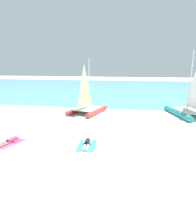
# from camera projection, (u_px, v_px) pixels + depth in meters

# --- Properties ---
(ground_plane) EXTENTS (120.00, 120.00, 0.00)m
(ground_plane) POSITION_uv_depth(u_px,v_px,m) (106.00, 113.00, 20.16)
(ground_plane) COLOR white
(ocean_water) EXTENTS (120.00, 40.00, 0.05)m
(ocean_water) POSITION_uv_depth(u_px,v_px,m) (120.00, 88.00, 41.16)
(ocean_water) COLOR #5BB2C1
(ocean_water) RESTS_ON ground
(sailboat_red) EXTENTS (3.72, 4.79, 5.51)m
(sailboat_red) POSITION_uv_depth(u_px,v_px,m) (87.00, 105.00, 19.93)
(sailboat_red) COLOR #CC3838
(sailboat_red) RESTS_ON ground
(sailboat_teal) EXTENTS (4.24, 5.42, 6.22)m
(sailboat_teal) POSITION_uv_depth(u_px,v_px,m) (191.00, 107.00, 18.73)
(sailboat_teal) COLOR teal
(sailboat_teal) RESTS_ON ground
(towel_left) EXTENTS (1.59, 2.13, 0.01)m
(towel_left) POSITION_uv_depth(u_px,v_px,m) (9.00, 143.00, 12.39)
(towel_left) COLOR #D84C99
(towel_left) RESTS_ON ground
(sunbather_left) EXTENTS (0.81, 1.55, 0.30)m
(sunbather_left) POSITION_uv_depth(u_px,v_px,m) (10.00, 141.00, 12.42)
(sunbather_left) COLOR #D83372
(sunbather_left) RESTS_ON towel_left
(towel_right) EXTENTS (1.24, 1.98, 0.01)m
(towel_right) POSITION_uv_depth(u_px,v_px,m) (87.00, 145.00, 12.01)
(towel_right) COLOR #338CD8
(towel_right) RESTS_ON ground
(sunbather_right) EXTENTS (0.57, 1.57, 0.30)m
(sunbather_right) POSITION_uv_depth(u_px,v_px,m) (87.00, 143.00, 12.04)
(sunbather_right) COLOR black
(sunbather_right) RESTS_ON towel_right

